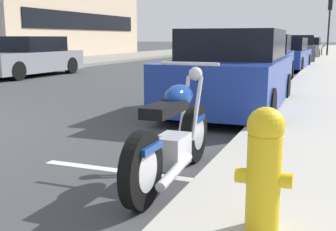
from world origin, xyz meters
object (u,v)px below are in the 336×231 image
at_px(parked_motorcycle, 173,137).
at_px(traffic_signal_near_corner, 330,14).
at_px(crossing_truck, 234,41).
at_px(fire_hydrant, 264,166).
at_px(parked_car_near_corner, 259,60).
at_px(car_opposite_curb, 28,58).
at_px(parked_car_at_intersection, 233,73).
at_px(parked_car_mid_block, 284,55).
at_px(parked_car_second_in_row, 297,49).
at_px(parked_car_far_down_curb, 307,48).

distance_m(parked_motorcycle, traffic_signal_near_corner, 28.23).
relative_size(crossing_truck, fire_hydrant, 6.70).
bearing_deg(parked_car_near_corner, car_opposite_curb, 92.18).
relative_size(crossing_truck, traffic_signal_near_corner, 1.37).
bearing_deg(parked_car_at_intersection, parked_car_mid_block, 0.32).
height_order(parked_car_at_intersection, fire_hydrant, parked_car_at_intersection).
height_order(parked_car_at_intersection, car_opposite_curb, parked_car_at_intersection).
height_order(parked_motorcycle, car_opposite_curb, car_opposite_curb).
relative_size(parked_car_second_in_row, traffic_signal_near_corner, 1.19).
bearing_deg(parked_car_second_in_row, parked_motorcycle, 177.89).
relative_size(parked_car_second_in_row, fire_hydrant, 5.83).
height_order(parked_car_far_down_curb, crossing_truck, crossing_truck).
bearing_deg(parked_car_second_in_row, parked_car_mid_block, 176.22).
bearing_deg(parked_car_mid_block, car_opposite_curb, 130.18).
relative_size(parked_car_at_intersection, car_opposite_curb, 0.93).
bearing_deg(traffic_signal_near_corner, parked_car_far_down_curb, 131.91).
xyz_separation_m(parked_motorcycle, parked_car_near_corner, (9.33, 0.70, 0.25)).
height_order(parked_car_second_in_row, fire_hydrant, parked_car_second_in_row).
distance_m(car_opposite_curb, fire_hydrant, 13.82).
height_order(parked_car_second_in_row, car_opposite_curb, parked_car_second_in_row).
relative_size(parked_car_mid_block, parked_car_second_in_row, 1.01).
bearing_deg(car_opposite_curb, parked_motorcycle, 46.32).
height_order(parked_car_at_intersection, crossing_truck, crossing_truck).
relative_size(parked_car_at_intersection, traffic_signal_near_corner, 1.05).
height_order(parked_car_near_corner, fire_hydrant, parked_car_near_corner).
bearing_deg(parked_car_near_corner, fire_hydrant, -173.04).
height_order(parked_car_near_corner, car_opposite_curb, parked_car_near_corner).
relative_size(parked_motorcycle, parked_car_mid_block, 0.43).
relative_size(parked_motorcycle, crossing_truck, 0.38).
xyz_separation_m(parked_car_second_in_row, parked_car_far_down_curb, (5.60, -0.27, -0.06)).
xyz_separation_m(parked_car_mid_block, car_opposite_curb, (-6.49, 8.26, 0.02)).
distance_m(parked_motorcycle, car_opposite_curb, 12.38).
bearing_deg(traffic_signal_near_corner, fire_hydrant, -179.99).
distance_m(parked_car_second_in_row, parked_car_far_down_curb, 5.61).
distance_m(parked_car_mid_block, parked_car_second_in_row, 6.18).
distance_m(parked_car_at_intersection, parked_car_mid_block, 11.04).
xyz_separation_m(parked_car_second_in_row, traffic_signal_near_corner, (6.75, -1.55, 2.28)).
bearing_deg(parked_car_second_in_row, crossing_truck, 21.11).
distance_m(crossing_truck, car_opposite_curb, 27.76).
distance_m(parked_car_second_in_row, fire_hydrant, 22.43).
height_order(parked_car_second_in_row, parked_car_far_down_curb, parked_car_second_in_row).
xyz_separation_m(parked_car_second_in_row, fire_hydrant, (-22.38, -1.55, -0.15)).
relative_size(parked_car_second_in_row, car_opposite_curb, 1.05).
relative_size(fire_hydrant, traffic_signal_near_corner, 0.20).
xyz_separation_m(parked_car_mid_block, parked_car_second_in_row, (6.18, -0.02, 0.08)).
bearing_deg(parked_car_mid_block, parked_car_at_intersection, -176.87).
relative_size(parked_motorcycle, parked_car_near_corner, 0.46).
xyz_separation_m(parked_motorcycle, parked_car_at_intersection, (4.12, 0.36, 0.28)).
bearing_deg(parked_car_near_corner, crossing_truck, 11.64).
relative_size(parked_car_near_corner, parked_car_mid_block, 0.94).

